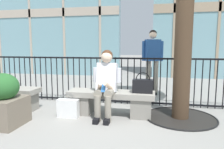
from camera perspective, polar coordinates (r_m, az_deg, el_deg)
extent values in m
plane|color=gray|center=(3.95, -0.29, -11.04)|extent=(60.00, 60.00, 0.00)
cube|color=gray|center=(3.84, -0.30, -5.38)|extent=(1.60, 0.44, 0.10)
cube|color=gray|center=(4.04, -8.17, -8.08)|extent=(0.36, 0.37, 0.35)
cube|color=gray|center=(3.83, 8.05, -8.98)|extent=(0.36, 0.37, 0.35)
cylinder|color=gray|center=(3.69, -3.21, -4.81)|extent=(0.15, 0.40, 0.15)
cylinder|color=gray|center=(3.56, -4.00, -9.34)|extent=(0.11, 0.11, 0.45)
cube|color=black|center=(3.57, -4.24, -12.45)|extent=(0.09, 0.22, 0.08)
cylinder|color=gray|center=(3.65, -0.47, -4.94)|extent=(0.15, 0.40, 0.15)
cylinder|color=gray|center=(3.52, -1.14, -9.53)|extent=(0.11, 0.11, 0.45)
cube|color=black|center=(3.53, -1.35, -12.68)|extent=(0.09, 0.22, 0.08)
cube|color=silver|center=(3.76, -1.37, -0.85)|extent=(0.36, 0.30, 0.55)
cylinder|color=silver|center=(3.81, -4.61, -0.01)|extent=(0.08, 0.08, 0.26)
cylinder|color=beige|center=(3.59, -3.39, -3.22)|extent=(0.16, 0.28, 0.20)
cylinder|color=silver|center=(3.71, 1.94, -0.19)|extent=(0.08, 0.08, 0.26)
cylinder|color=beige|center=(3.55, -0.89, -3.32)|extent=(0.16, 0.28, 0.20)
cube|color=#2D6BB7|center=(3.51, -2.38, -3.77)|extent=(0.07, 0.10, 0.13)
sphere|color=beige|center=(3.70, -1.46, 4.77)|extent=(0.20, 0.20, 0.20)
sphere|color=#472816|center=(3.73, -1.36, 5.26)|extent=(0.20, 0.20, 0.20)
cube|color=black|center=(3.72, 8.46, -3.19)|extent=(0.36, 0.17, 0.24)
torus|color=black|center=(3.70, 8.49, -1.29)|extent=(0.25, 0.02, 0.25)
cube|color=white|center=(3.85, -12.02, -9.12)|extent=(0.38, 0.14, 0.33)
torus|color=slate|center=(3.76, -12.40, -6.61)|extent=(0.18, 0.01, 0.18)
torus|color=slate|center=(3.85, -11.80, -6.26)|extent=(0.18, 0.01, 0.18)
cylinder|color=gray|center=(5.66, 9.93, -0.78)|extent=(0.13, 0.13, 0.90)
cube|color=black|center=(5.70, 9.82, -5.02)|extent=(0.09, 0.22, 0.06)
cylinder|color=gray|center=(5.66, 11.95, -0.84)|extent=(0.13, 0.13, 0.90)
cube|color=black|center=(5.70, 11.84, -5.08)|extent=(0.09, 0.22, 0.06)
cube|color=#234C8C|center=(5.60, 11.13, 6.60)|extent=(0.43, 0.34, 0.56)
cylinder|color=#234C8C|center=(5.61, 8.70, 6.45)|extent=(0.08, 0.08, 0.52)
cylinder|color=#234C8C|center=(5.61, 13.54, 6.33)|extent=(0.08, 0.08, 0.52)
sphere|color=beige|center=(5.61, 11.23, 10.68)|extent=(0.20, 0.20, 0.20)
sphere|color=black|center=(5.63, 11.24, 10.98)|extent=(0.20, 0.20, 0.20)
cylinder|color=black|center=(5.90, -28.43, -0.57)|extent=(0.02, 0.02, 1.04)
cylinder|color=black|center=(5.81, -27.37, -0.62)|extent=(0.02, 0.02, 1.04)
cylinder|color=black|center=(5.73, -26.28, -0.66)|extent=(0.02, 0.02, 1.04)
cylinder|color=black|center=(5.64, -25.15, -0.71)|extent=(0.02, 0.02, 1.04)
cylinder|color=black|center=(5.56, -23.99, -0.76)|extent=(0.02, 0.02, 1.04)
cylinder|color=black|center=(5.48, -22.79, -0.81)|extent=(0.02, 0.02, 1.04)
cylinder|color=black|center=(5.40, -21.56, -0.86)|extent=(0.02, 0.02, 1.04)
cylinder|color=black|center=(5.33, -20.30, -0.91)|extent=(0.02, 0.02, 1.04)
cylinder|color=black|center=(5.26, -19.00, -0.96)|extent=(0.02, 0.02, 1.04)
cylinder|color=black|center=(5.19, -17.67, -1.01)|extent=(0.02, 0.02, 1.04)
cylinder|color=black|center=(5.12, -16.30, -1.07)|extent=(0.02, 0.02, 1.04)
cylinder|color=black|center=(5.06, -14.89, -1.12)|extent=(0.02, 0.02, 1.04)
cylinder|color=black|center=(5.00, -13.45, -1.17)|extent=(0.02, 0.02, 1.04)
cylinder|color=black|center=(4.94, -11.98, -1.23)|extent=(0.02, 0.02, 1.04)
cylinder|color=black|center=(4.89, -10.47, -1.29)|extent=(0.02, 0.02, 1.04)
cylinder|color=black|center=(4.84, -8.93, -1.34)|extent=(0.02, 0.02, 1.04)
cylinder|color=black|center=(4.79, -7.36, -1.40)|extent=(0.02, 0.02, 1.04)
cylinder|color=black|center=(4.75, -5.76, -1.46)|extent=(0.02, 0.02, 1.04)
cylinder|color=black|center=(4.71, -4.13, -1.51)|extent=(0.02, 0.02, 1.04)
cylinder|color=black|center=(4.68, -2.48, -1.57)|extent=(0.02, 0.02, 1.04)
cylinder|color=black|center=(4.65, -0.80, -1.62)|extent=(0.02, 0.02, 1.04)
cylinder|color=black|center=(4.62, 0.90, -1.68)|extent=(0.02, 0.02, 1.04)
cylinder|color=black|center=(4.59, 2.62, -1.73)|extent=(0.02, 0.02, 1.04)
cylinder|color=black|center=(4.58, 4.35, -1.78)|extent=(0.02, 0.02, 1.04)
cylinder|color=black|center=(4.56, 6.10, -1.83)|extent=(0.02, 0.02, 1.04)
cylinder|color=black|center=(4.55, 7.85, -1.88)|extent=(0.02, 0.02, 1.04)
cylinder|color=black|center=(4.55, 9.62, -1.93)|extent=(0.02, 0.02, 1.04)
cylinder|color=black|center=(4.54, 11.38, -1.98)|extent=(0.02, 0.02, 1.04)
cylinder|color=black|center=(4.55, 13.15, -2.02)|extent=(0.02, 0.02, 1.04)
cylinder|color=black|center=(4.55, 14.91, -2.07)|extent=(0.02, 0.02, 1.04)
cylinder|color=black|center=(4.56, 16.66, -2.11)|extent=(0.02, 0.02, 1.04)
cylinder|color=black|center=(4.58, 18.41, -2.14)|extent=(0.02, 0.02, 1.04)
cylinder|color=black|center=(4.60, 20.14, -2.18)|extent=(0.02, 0.02, 1.04)
cylinder|color=black|center=(4.62, 21.86, -2.21)|extent=(0.02, 0.02, 1.04)
cylinder|color=black|center=(4.65, 23.55, -2.25)|extent=(0.02, 0.02, 1.04)
cylinder|color=black|center=(4.68, 25.23, -2.27)|extent=(0.02, 0.02, 1.04)
cylinder|color=black|center=(4.72, 26.88, -2.30)|extent=(0.02, 0.02, 1.04)
cylinder|color=black|center=(4.76, 28.50, -2.33)|extent=(0.02, 0.02, 1.04)
cube|color=black|center=(4.70, 1.73, -7.35)|extent=(7.14, 0.04, 0.04)
cube|color=black|center=(4.55, 1.78, 4.51)|extent=(7.14, 0.04, 0.04)
cylinder|color=black|center=(3.98, 18.23, -11.19)|extent=(1.23, 1.23, 0.01)
torus|color=black|center=(3.98, 18.23, -11.11)|extent=(1.26, 1.26, 0.03)
cylinder|color=#423021|center=(3.80, 19.31, 13.79)|extent=(0.29, 0.29, 3.40)
cube|color=gray|center=(4.78, -28.40, -3.73)|extent=(1.60, 0.44, 0.10)
cube|color=gray|center=(4.49, -22.67, -7.01)|extent=(0.36, 0.37, 0.35)
cube|color=#726656|center=(3.82, -27.61, -9.03)|extent=(0.60, 0.60, 0.45)
ellipsoid|color=#28602B|center=(3.73, -27.99, -3.05)|extent=(0.51, 0.51, 0.44)
cube|color=#AD9E8C|center=(10.55, -21.81, 15.42)|extent=(8.32, 0.04, 0.36)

